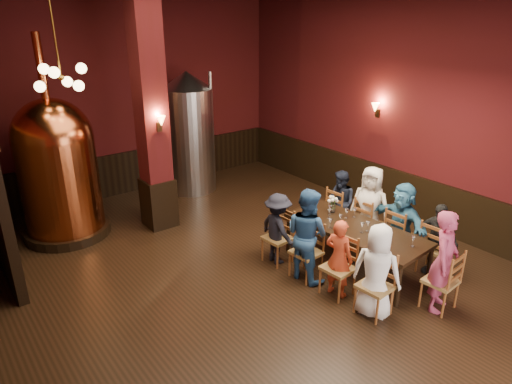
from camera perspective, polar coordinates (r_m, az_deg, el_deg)
room at (r=6.78m, az=-0.28°, el=5.66°), size 10.00×10.02×4.50m
wainscot_right at (r=10.13m, az=17.83°, el=-0.35°), size 0.08×9.90×1.00m
wainscot_back at (r=11.47m, az=-15.52°, el=2.47°), size 7.90×0.08×1.00m
column at (r=8.97m, az=-12.93°, el=9.11°), size 0.58×0.58×4.50m
pendant_cluster at (r=8.42m, az=-23.19°, el=13.04°), size 0.90×0.90×1.70m
sconce_wall at (r=10.06m, az=15.01°, el=9.96°), size 0.20×0.20×0.36m
sconce_column at (r=8.72m, az=-12.04°, el=8.49°), size 0.20×0.20×0.36m
dining_table at (r=7.86m, az=12.34°, el=-4.77°), size 1.16×2.46×0.75m
chair_0 at (r=6.87m, az=14.63°, el=-11.34°), size 0.49×0.49×0.92m
person_0 at (r=6.74m, az=14.83°, el=-9.55°), size 0.69×0.82×1.42m
chair_1 at (r=7.19m, az=10.20°, el=-9.32°), size 0.49×0.49×0.92m
person_1 at (r=7.10m, az=10.29°, el=-8.13°), size 0.39×0.51×1.27m
chair_2 at (r=7.55m, az=6.28°, el=-7.47°), size 0.49×0.49×0.92m
person_2 at (r=7.40m, az=6.38°, el=-5.30°), size 0.44×0.79×1.56m
chair_3 at (r=7.95m, az=2.71°, el=-5.74°), size 0.49×0.49×0.92m
person_3 at (r=7.87m, az=2.73°, el=-4.60°), size 0.53×0.85×1.27m
chair_4 at (r=8.18m, az=21.47°, el=-6.55°), size 0.49×0.49×0.92m
person_4 at (r=8.10m, az=21.63°, el=-5.49°), size 0.31×0.74×1.26m
chair_5 at (r=8.45m, az=17.49°, el=-5.07°), size 0.49×0.49×0.92m
person_5 at (r=8.34m, az=17.68°, el=-3.53°), size 0.64×1.37×1.42m
chair_6 at (r=8.76m, az=13.84°, el=-3.70°), size 0.49×0.49×0.92m
person_6 at (r=8.63m, az=14.03°, el=-1.83°), size 0.70×0.87×1.54m
chair_7 at (r=9.11m, az=10.43°, el=-2.38°), size 0.49×0.49×0.92m
person_7 at (r=9.04m, az=10.50°, el=-1.34°), size 0.46×0.68×1.28m
chair_8 at (r=7.30m, az=22.09°, el=-10.21°), size 0.49×0.49×0.92m
person_8 at (r=7.14m, az=22.45°, el=-8.02°), size 0.66×0.54×1.56m
copper_kettle at (r=9.34m, az=-23.53°, el=2.81°), size 1.69×1.69×3.80m
steel_vessel at (r=11.03m, az=-8.35°, el=7.35°), size 1.37×1.37×2.86m
rose_vase at (r=8.25m, az=9.63°, el=-1.17°), size 0.19×0.19×0.32m
wine_glass_0 at (r=7.71m, az=13.79°, el=-4.23°), size 0.07×0.07×0.17m
wine_glass_1 at (r=7.65m, az=13.11°, el=-4.37°), size 0.07×0.07×0.17m
wine_glass_2 at (r=8.20m, az=9.22°, el=-2.24°), size 0.07×0.07×0.17m
wine_glass_3 at (r=8.04m, az=9.14°, el=-2.72°), size 0.07×0.07×0.17m
wine_glass_4 at (r=7.42m, az=19.03°, el=-5.89°), size 0.07×0.07×0.17m
wine_glass_5 at (r=8.17m, az=12.20°, el=-2.56°), size 0.07×0.07×0.17m
wine_glass_6 at (r=7.69m, az=9.30°, el=-3.92°), size 0.07×0.07×0.17m
wine_glass_7 at (r=8.12m, az=11.25°, el=-2.64°), size 0.07×0.07×0.17m
wine_glass_8 at (r=7.87m, az=10.53°, el=-3.37°), size 0.07×0.07×0.17m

